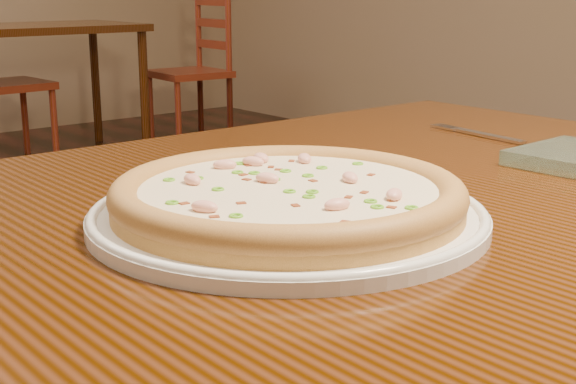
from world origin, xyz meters
TOP-DOWN VIEW (x-y plane):
  - hero_table at (0.32, -0.20)m, footprint 1.20×0.80m
  - plate at (0.20, -0.25)m, footprint 0.37×0.37m
  - pizza at (0.20, -0.25)m, footprint 0.33×0.33m
  - fork at (0.70, -0.09)m, footprint 0.04×0.18m
  - bg_table_right at (1.57, 3.51)m, footprint 1.00×0.70m
  - chair_d at (2.49, 3.39)m, footprint 0.45×0.45m

SIDE VIEW (x-z plane):
  - chair_d at x=2.49m, z-range -0.04..0.91m
  - hero_table at x=0.32m, z-range 0.28..1.03m
  - bg_table_right at x=1.57m, z-range 0.28..1.03m
  - fork at x=0.70m, z-range 0.75..0.75m
  - plate at x=0.20m, z-range 0.75..0.77m
  - pizza at x=0.20m, z-range 0.76..0.79m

